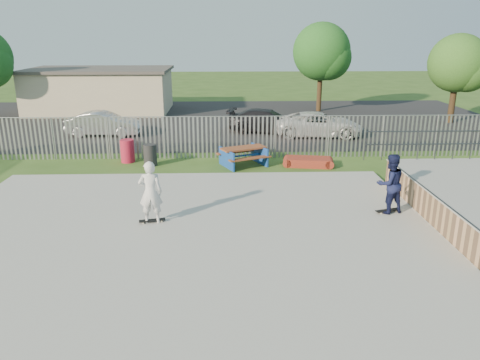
{
  "coord_description": "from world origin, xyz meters",
  "views": [
    {
      "loc": [
        1.23,
        -12.7,
        5.77
      ],
      "look_at": [
        1.73,
        2.0,
        1.1
      ],
      "focal_mm": 35.0,
      "sensor_mm": 36.0,
      "label": 1
    }
  ],
  "objects_px": {
    "funbox": "(308,162)",
    "car_silver": "(104,124)",
    "trash_bin_red": "(127,151)",
    "trash_bin_grey": "(150,155)",
    "picnic_table": "(243,156)",
    "tree_right": "(458,63)",
    "skater_white": "(150,192)",
    "car_white": "(319,124)",
    "tree_mid": "(321,52)",
    "skater_navy": "(390,184)",
    "car_dark": "(267,121)"
  },
  "relations": [
    {
      "from": "picnic_table",
      "to": "trash_bin_red",
      "type": "distance_m",
      "value": 5.38
    },
    {
      "from": "car_dark",
      "to": "car_white",
      "type": "bearing_deg",
      "value": -98.59
    },
    {
      "from": "trash_bin_grey",
      "to": "car_dark",
      "type": "xyz_separation_m",
      "value": [
        5.91,
        7.01,
        0.21
      ]
    },
    {
      "from": "skater_white",
      "to": "tree_right",
      "type": "bearing_deg",
      "value": -138.13
    },
    {
      "from": "trash_bin_grey",
      "to": "tree_mid",
      "type": "xyz_separation_m",
      "value": [
        10.54,
        14.87,
        3.88
      ]
    },
    {
      "from": "trash_bin_grey",
      "to": "car_silver",
      "type": "relative_size",
      "value": 0.23
    },
    {
      "from": "trash_bin_red",
      "to": "tree_mid",
      "type": "distance_m",
      "value": 18.81
    },
    {
      "from": "trash_bin_red",
      "to": "tree_mid",
      "type": "bearing_deg",
      "value": 50.65
    },
    {
      "from": "trash_bin_red",
      "to": "trash_bin_grey",
      "type": "bearing_deg",
      "value": -29.12
    },
    {
      "from": "tree_mid",
      "to": "car_white",
      "type": "bearing_deg",
      "value": -100.96
    },
    {
      "from": "picnic_table",
      "to": "tree_mid",
      "type": "xyz_separation_m",
      "value": [
        6.35,
        15.01,
        3.94
      ]
    },
    {
      "from": "picnic_table",
      "to": "skater_white",
      "type": "bearing_deg",
      "value": -138.44
    },
    {
      "from": "trash_bin_red",
      "to": "picnic_table",
      "type": "bearing_deg",
      "value": -8.21
    },
    {
      "from": "picnic_table",
      "to": "tree_mid",
      "type": "height_order",
      "value": "tree_mid"
    },
    {
      "from": "picnic_table",
      "to": "tree_right",
      "type": "distance_m",
      "value": 17.62
    },
    {
      "from": "car_white",
      "to": "tree_mid",
      "type": "height_order",
      "value": "tree_mid"
    },
    {
      "from": "tree_mid",
      "to": "trash_bin_grey",
      "type": "bearing_deg",
      "value": -125.33
    },
    {
      "from": "trash_bin_grey",
      "to": "car_dark",
      "type": "height_order",
      "value": "car_dark"
    },
    {
      "from": "funbox",
      "to": "car_silver",
      "type": "distance_m",
      "value": 12.67
    },
    {
      "from": "car_dark",
      "to": "car_white",
      "type": "xyz_separation_m",
      "value": [
        2.88,
        -1.17,
        0.01
      ]
    },
    {
      "from": "picnic_table",
      "to": "car_white",
      "type": "distance_m",
      "value": 7.55
    },
    {
      "from": "skater_white",
      "to": "trash_bin_red",
      "type": "bearing_deg",
      "value": -76.18
    },
    {
      "from": "car_silver",
      "to": "skater_navy",
      "type": "xyz_separation_m",
      "value": [
        12.25,
        -12.86,
        0.42
      ]
    },
    {
      "from": "trash_bin_red",
      "to": "tree_right",
      "type": "height_order",
      "value": "tree_right"
    },
    {
      "from": "trash_bin_red",
      "to": "skater_navy",
      "type": "bearing_deg",
      "value": -35.83
    },
    {
      "from": "funbox",
      "to": "trash_bin_red",
      "type": "height_order",
      "value": "trash_bin_red"
    },
    {
      "from": "funbox",
      "to": "tree_right",
      "type": "distance_m",
      "value": 15.55
    },
    {
      "from": "picnic_table",
      "to": "tree_mid",
      "type": "distance_m",
      "value": 16.76
    },
    {
      "from": "car_silver",
      "to": "tree_mid",
      "type": "bearing_deg",
      "value": -56.56
    },
    {
      "from": "skater_navy",
      "to": "trash_bin_grey",
      "type": "bearing_deg",
      "value": -53.12
    },
    {
      "from": "tree_mid",
      "to": "skater_white",
      "type": "relative_size",
      "value": 3.32
    },
    {
      "from": "picnic_table",
      "to": "trash_bin_grey",
      "type": "xyz_separation_m",
      "value": [
        -4.19,
        0.14,
        0.06
      ]
    },
    {
      "from": "picnic_table",
      "to": "car_white",
      "type": "xyz_separation_m",
      "value": [
        4.6,
        5.98,
        0.28
      ]
    },
    {
      "from": "picnic_table",
      "to": "skater_navy",
      "type": "xyz_separation_m",
      "value": [
        4.44,
        -6.28,
        0.7
      ]
    },
    {
      "from": "car_silver",
      "to": "tree_right",
      "type": "relative_size",
      "value": 0.73
    },
    {
      "from": "trash_bin_grey",
      "to": "tree_mid",
      "type": "distance_m",
      "value": 18.63
    },
    {
      "from": "trash_bin_grey",
      "to": "funbox",
      "type": "bearing_deg",
      "value": -2.53
    },
    {
      "from": "car_white",
      "to": "skater_white",
      "type": "height_order",
      "value": "skater_white"
    },
    {
      "from": "tree_right",
      "to": "skater_white",
      "type": "height_order",
      "value": "tree_right"
    },
    {
      "from": "tree_right",
      "to": "skater_navy",
      "type": "distance_m",
      "value": 19.1
    },
    {
      "from": "car_dark",
      "to": "car_silver",
      "type": "bearing_deg",
      "value": 107.01
    },
    {
      "from": "trash_bin_grey",
      "to": "tree_right",
      "type": "relative_size",
      "value": 0.17
    },
    {
      "from": "tree_mid",
      "to": "funbox",
      "type": "bearing_deg",
      "value": -102.75
    },
    {
      "from": "trash_bin_grey",
      "to": "tree_mid",
      "type": "relative_size",
      "value": 0.15
    },
    {
      "from": "skater_navy",
      "to": "funbox",
      "type": "bearing_deg",
      "value": -92.41
    },
    {
      "from": "car_dark",
      "to": "tree_mid",
      "type": "height_order",
      "value": "tree_mid"
    },
    {
      "from": "funbox",
      "to": "tree_mid",
      "type": "relative_size",
      "value": 0.31
    },
    {
      "from": "trash_bin_red",
      "to": "skater_white",
      "type": "height_order",
      "value": "skater_white"
    },
    {
      "from": "skater_navy",
      "to": "skater_white",
      "type": "xyz_separation_m",
      "value": [
        -7.55,
        -0.58,
        0.0
      ]
    },
    {
      "from": "tree_mid",
      "to": "tree_right",
      "type": "height_order",
      "value": "tree_mid"
    }
  ]
}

